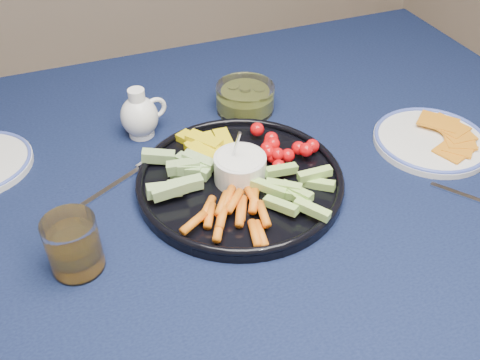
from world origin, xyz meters
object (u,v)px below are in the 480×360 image
object	(u,v)px
crudite_platter	(239,178)
cheese_plate	(431,139)
pickle_bowl	(245,99)
dining_table	(177,231)
creamer_pitcher	(140,116)
juice_tumbler	(74,248)

from	to	relation	value
crudite_platter	cheese_plate	distance (m)	0.39
pickle_bowl	cheese_plate	bearing A→B (deg)	-40.35
dining_table	creamer_pitcher	distance (m)	0.23
crudite_platter	juice_tumbler	xyz separation A→B (m)	(-0.28, -0.08, 0.02)
crudite_platter	pickle_bowl	bearing A→B (deg)	65.67
dining_table	cheese_plate	size ratio (longest dim) A/B	7.75
cheese_plate	juice_tumbler	world-z (taller)	juice_tumbler
pickle_bowl	creamer_pitcher	bearing A→B (deg)	-177.38
dining_table	cheese_plate	distance (m)	0.51
creamer_pitcher	juice_tumbler	size ratio (longest dim) A/B	1.10
crudite_platter	creamer_pitcher	size ratio (longest dim) A/B	3.57
creamer_pitcher	crudite_platter	bearing A→B (deg)	-61.18
creamer_pitcher	pickle_bowl	xyz separation A→B (m)	(0.22, 0.01, -0.02)
crudite_platter	pickle_bowl	xyz separation A→B (m)	(0.10, 0.22, 0.00)
creamer_pitcher	pickle_bowl	size ratio (longest dim) A/B	0.84
creamer_pitcher	dining_table	bearing A→B (deg)	-88.18
pickle_bowl	juice_tumbler	distance (m)	0.49
cheese_plate	creamer_pitcher	bearing A→B (deg)	155.35
creamer_pitcher	pickle_bowl	world-z (taller)	creamer_pitcher
creamer_pitcher	juice_tumbler	bearing A→B (deg)	-119.05
creamer_pitcher	cheese_plate	world-z (taller)	creamer_pitcher
pickle_bowl	cheese_plate	xyz separation A→B (m)	(0.28, -0.24, -0.01)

